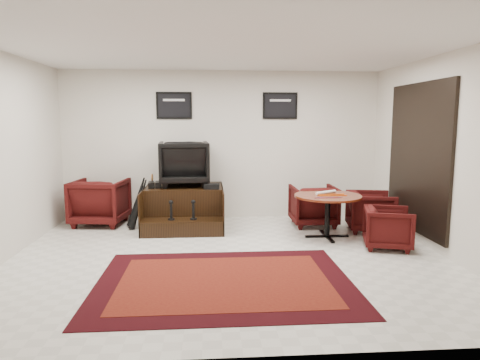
% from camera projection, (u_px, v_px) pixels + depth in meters
% --- Properties ---
extents(ground, '(6.00, 6.00, 0.00)m').
position_uv_depth(ground, '(229.00, 258.00, 5.89)').
color(ground, silver).
rests_on(ground, ground).
extents(room_shell, '(6.02, 5.02, 2.81)m').
position_uv_depth(room_shell, '(258.00, 127.00, 5.79)').
color(room_shell, beige).
rests_on(room_shell, ground).
extents(area_rug, '(2.98, 2.23, 0.01)m').
position_uv_depth(area_rug, '(224.00, 281.00, 5.01)').
color(area_rug, black).
rests_on(area_rug, ground).
extents(shine_podium, '(1.37, 1.42, 0.71)m').
position_uv_depth(shine_podium, '(184.00, 208.00, 7.64)').
color(shine_podium, black).
rests_on(shine_podium, ground).
extents(shine_chair, '(0.92, 0.87, 0.89)m').
position_uv_depth(shine_chair, '(184.00, 161.00, 7.67)').
color(shine_chair, black).
rests_on(shine_chair, shine_podium).
extents(shoes_pair, '(0.25, 0.31, 0.10)m').
position_uv_depth(shoes_pair, '(155.00, 185.00, 7.48)').
color(shoes_pair, black).
rests_on(shoes_pair, shine_podium).
extents(polish_kit, '(0.27, 0.20, 0.09)m').
position_uv_depth(polish_kit, '(212.00, 186.00, 7.34)').
color(polish_kit, black).
rests_on(polish_kit, shine_podium).
extents(umbrella_black, '(0.34, 0.13, 0.90)m').
position_uv_depth(umbrella_black, '(139.00, 204.00, 7.35)').
color(umbrella_black, black).
rests_on(umbrella_black, ground).
extents(umbrella_hooked, '(0.34, 0.13, 0.91)m').
position_uv_depth(umbrella_hooked, '(137.00, 201.00, 7.55)').
color(umbrella_hooked, black).
rests_on(umbrella_hooked, ground).
extents(armchair_side, '(0.99, 0.94, 0.92)m').
position_uv_depth(armchair_side, '(100.00, 199.00, 7.73)').
color(armchair_side, black).
rests_on(armchair_side, ground).
extents(meeting_table, '(1.06, 1.06, 0.69)m').
position_uv_depth(meeting_table, '(328.00, 200.00, 6.84)').
color(meeting_table, '#4F1B0B').
rests_on(meeting_table, ground).
extents(table_chair_back, '(0.78, 0.73, 0.80)m').
position_uv_depth(table_chair_back, '(313.00, 203.00, 7.67)').
color(table_chair_back, black).
rests_on(table_chair_back, ground).
extents(table_chair_window, '(0.79, 0.83, 0.75)m').
position_uv_depth(table_chair_window, '(371.00, 210.00, 7.26)').
color(table_chair_window, black).
rests_on(table_chair_window, ground).
extents(table_chair_corner, '(0.76, 0.79, 0.67)m').
position_uv_depth(table_chair_corner, '(388.00, 226.00, 6.30)').
color(table_chair_corner, black).
rests_on(table_chair_corner, ground).
extents(paper_roll, '(0.39, 0.25, 0.05)m').
position_uv_depth(paper_roll, '(326.00, 192.00, 6.93)').
color(paper_roll, white).
rests_on(paper_roll, meeting_table).
extents(table_clutter, '(0.57, 0.34, 0.01)m').
position_uv_depth(table_clutter, '(331.00, 196.00, 6.75)').
color(table_clutter, '#CF510B').
rests_on(table_clutter, meeting_table).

